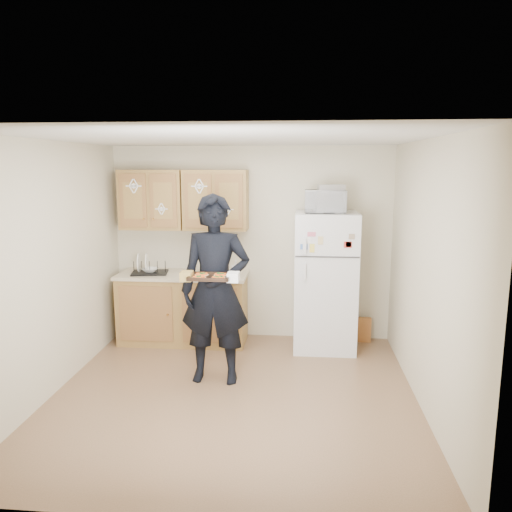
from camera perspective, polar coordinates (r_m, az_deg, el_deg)
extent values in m
plane|color=brown|center=(5.17, -2.57, -15.58)|extent=(3.60, 3.60, 0.00)
plane|color=silver|center=(4.65, -2.82, 13.29)|extent=(3.60, 3.60, 0.00)
cube|color=beige|center=(6.52, -0.53, 1.45)|extent=(3.60, 0.04, 2.50)
cube|color=beige|center=(3.05, -7.35, -9.12)|extent=(3.60, 0.04, 2.50)
cube|color=beige|center=(5.31, -22.32, -1.40)|extent=(0.04, 3.60, 2.50)
cube|color=beige|center=(4.85, 18.88, -2.23)|extent=(0.04, 3.60, 2.50)
cube|color=silver|center=(6.21, 7.90, -2.87)|extent=(0.75, 0.70, 1.70)
cube|color=brown|center=(6.53, -8.29, -6.03)|extent=(1.60, 0.60, 0.86)
cube|color=#BFB593|center=(6.42, -8.39, -2.17)|extent=(1.64, 0.64, 0.04)
cube|color=brown|center=(6.51, -11.78, 6.32)|extent=(0.80, 0.33, 0.75)
cube|color=brown|center=(6.33, -4.61, 6.39)|extent=(0.80, 0.33, 0.75)
cube|color=#C89246|center=(6.67, 12.13, -8.23)|extent=(0.20, 0.07, 0.32)
imported|color=black|center=(5.19, -4.66, -3.85)|extent=(0.72, 0.47, 1.98)
cube|color=black|center=(4.86, -5.29, -2.46)|extent=(0.40, 0.29, 0.04)
cylinder|color=orange|center=(4.81, -6.53, -2.42)|extent=(0.13, 0.13, 0.02)
cylinder|color=orange|center=(4.78, -4.34, -2.48)|extent=(0.13, 0.13, 0.02)
cylinder|color=orange|center=(4.94, -6.22, -2.08)|extent=(0.13, 0.13, 0.02)
cylinder|color=orange|center=(4.90, -4.08, -2.13)|extent=(0.13, 0.13, 0.02)
imported|color=silver|center=(6.01, 7.91, 6.19)|extent=(0.48, 0.33, 0.27)
cube|color=silver|center=(6.03, 8.59, 7.77)|extent=(0.33, 0.24, 0.06)
cube|color=black|center=(6.47, -12.07, -1.20)|extent=(0.49, 0.40, 0.18)
imported|color=white|center=(6.48, -12.00, -1.57)|extent=(0.20, 0.20, 0.05)
imported|color=silver|center=(6.13, -2.34, -1.45)|extent=(0.11, 0.11, 0.21)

